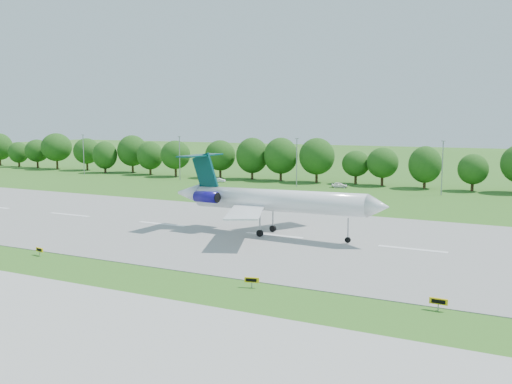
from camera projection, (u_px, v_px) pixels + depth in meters
name	position (u px, v px, depth m)	size (l,w,h in m)	color
ground	(177.00, 278.00, 61.39)	(600.00, 600.00, 0.00)	#2B5D18
runway	(274.00, 235.00, 83.57)	(400.00, 45.00, 0.08)	gray
taxiway	(49.00, 334.00, 45.41)	(400.00, 23.00, 0.08)	#ADADA8
tree_line	(386.00, 162.00, 142.24)	(288.40, 8.40, 10.40)	#382314
light_poles	(365.00, 164.00, 134.45)	(175.90, 0.25, 12.19)	gray
airliner	(267.00, 199.00, 83.49)	(34.68, 25.27, 11.75)	white
taxi_sign_left	(40.00, 250.00, 71.46)	(1.42, 0.44, 0.99)	gray
taxi_sign_centre	(252.00, 280.00, 57.89)	(1.52, 0.53, 1.07)	gray
taxi_sign_right	(439.00, 302.00, 50.99)	(1.63, 0.26, 1.14)	gray
service_vehicle_a	(219.00, 180.00, 153.34)	(1.16, 3.31, 1.09)	silver
service_vehicle_b	(339.00, 185.00, 141.01)	(1.60, 3.97, 1.35)	white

